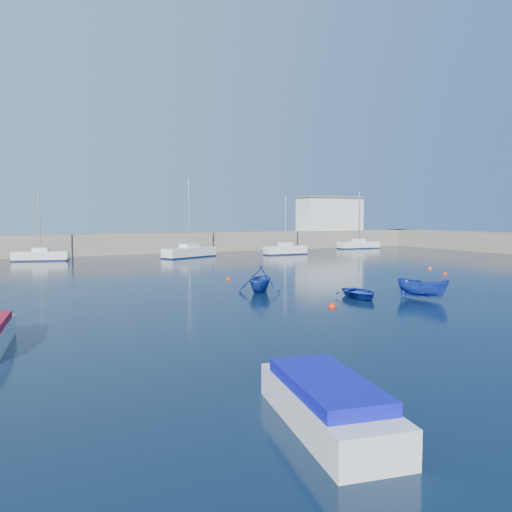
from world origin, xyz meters
name	(u,v)px	position (x,y,z in m)	size (l,w,h in m)	color
ground	(366,315)	(0.00, 0.00, 0.00)	(220.00, 220.00, 0.00)	black
back_wall	(138,243)	(0.00, 46.00, 1.30)	(96.00, 4.50, 2.60)	#7A6E5D
right_arm	(466,241)	(44.00, 32.00, 1.30)	(4.50, 32.00, 2.60)	#7A6E5D
harbor_office	(330,214)	(30.00, 46.00, 5.10)	(10.00, 4.00, 5.00)	silver
sailboat_5	(41,256)	(-12.09, 39.20, 0.56)	(5.87, 2.98, 7.50)	silver
sailboat_6	(189,252)	(3.72, 36.58, 0.63)	(7.13, 4.67, 9.13)	silver
sailboat_7	(285,250)	(15.85, 35.27, 0.61)	(5.50, 1.69, 7.35)	silver
sailboat_8	(359,245)	(31.70, 40.93, 0.57)	(6.57, 2.21, 8.46)	silver
motorboat_3	(327,403)	(-8.93, -9.71, 0.52)	(2.52, 4.98, 1.11)	silver
dinghy_center	(360,293)	(2.93, 4.18, 0.31)	(2.13, 2.99, 0.62)	navy
dinghy_left	(260,279)	(-1.12, 8.94, 0.81)	(2.66, 3.08, 1.62)	navy
dinghy_right	(423,288)	(6.03, 2.38, 0.59)	(1.16, 3.07, 1.19)	navy
buoy_0	(332,307)	(-0.17, 2.49, 0.00)	(0.46, 0.46, 0.46)	red
buoy_1	(425,287)	(9.88, 6.00, 0.00)	(0.43, 0.43, 0.43)	#E24610
buoy_2	(445,274)	(16.77, 10.66, 0.00)	(0.37, 0.37, 0.37)	red
buoy_3	(228,280)	(-0.46, 15.47, 0.00)	(0.38, 0.38, 0.38)	red
buoy_4	(430,269)	(18.99, 14.43, 0.00)	(0.41, 0.41, 0.41)	#E24610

